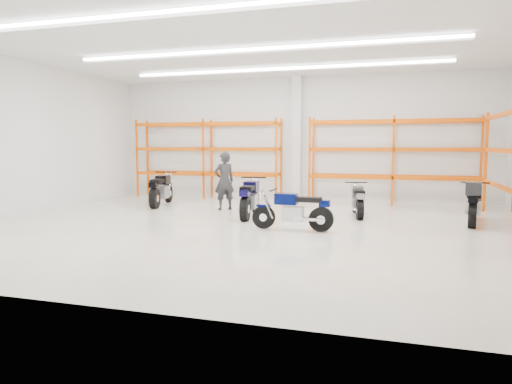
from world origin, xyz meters
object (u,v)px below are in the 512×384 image
(motorcycle_main, at_px, (296,211))
(motorcycle_back_b, at_px, (250,199))
(motorcycle_back_c, at_px, (358,201))
(motorcycle_back_a, at_px, (161,190))
(structural_column, at_px, (297,139))
(motorcycle_back_d, at_px, (473,204))
(standing_man, at_px, (224,181))

(motorcycle_main, relative_size, motorcycle_back_b, 0.88)
(motorcycle_back_c, bearing_deg, motorcycle_main, -115.97)
(motorcycle_back_a, bearing_deg, motorcycle_back_b, -22.68)
(motorcycle_back_a, relative_size, structural_column, 0.50)
(motorcycle_main, xyz_separation_m, motorcycle_back_b, (-1.64, 1.59, 0.06))
(motorcycle_back_b, bearing_deg, motorcycle_main, -44.13)
(motorcycle_back_a, distance_m, structural_column, 5.27)
(motorcycle_back_c, bearing_deg, motorcycle_back_d, -10.82)
(structural_column, bearing_deg, motorcycle_back_c, -54.62)
(motorcycle_back_b, relative_size, standing_man, 1.24)
(motorcycle_back_a, distance_m, standing_man, 2.42)
(motorcycle_back_a, xyz_separation_m, structural_column, (4.01, 2.95, 1.73))
(motorcycle_back_b, xyz_separation_m, motorcycle_back_c, (2.90, 0.99, -0.07))
(motorcycle_back_d, bearing_deg, motorcycle_back_c, 169.18)
(standing_man, height_order, structural_column, structural_column)
(structural_column, bearing_deg, motorcycle_back_b, -95.67)
(motorcycle_main, height_order, motorcycle_back_d, motorcycle_back_d)
(motorcycle_back_b, relative_size, motorcycle_back_d, 1.01)
(motorcycle_back_b, distance_m, motorcycle_back_c, 3.06)
(motorcycle_back_a, bearing_deg, standing_man, -7.03)
(motorcycle_back_b, xyz_separation_m, motorcycle_back_d, (5.81, 0.43, 0.03))
(motorcycle_back_b, distance_m, standing_man, 1.74)
(motorcycle_back_c, relative_size, structural_column, 0.42)
(motorcycle_main, height_order, standing_man, standing_man)
(motorcycle_main, bearing_deg, structural_column, 101.24)
(standing_man, bearing_deg, motorcycle_back_a, -48.92)
(motorcycle_back_a, relative_size, motorcycle_back_d, 1.01)
(motorcycle_back_c, xyz_separation_m, standing_man, (-4.10, 0.21, 0.46))
(standing_man, bearing_deg, structural_column, -158.73)
(motorcycle_back_a, relative_size, motorcycle_back_b, 1.00)
(motorcycle_back_a, height_order, standing_man, standing_man)
(motorcycle_back_a, xyz_separation_m, motorcycle_back_c, (6.46, -0.51, -0.08))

